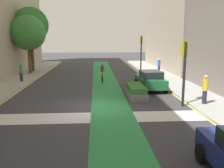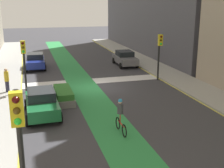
% 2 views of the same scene
% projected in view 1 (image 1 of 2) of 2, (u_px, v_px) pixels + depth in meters
% --- Properties ---
extents(ground_plane, '(120.00, 120.00, 0.00)m').
position_uv_depth(ground_plane, '(94.00, 107.00, 15.19)').
color(ground_plane, '#38383D').
extents(bike_lane_paint, '(2.40, 60.00, 0.01)m').
position_uv_depth(bike_lane_paint, '(111.00, 107.00, 15.26)').
color(bike_lane_paint, '#2D8C47').
rests_on(bike_lane_paint, ground_plane).
extents(crosswalk_band, '(12.00, 1.80, 0.01)m').
position_uv_depth(crosswalk_band, '(93.00, 117.00, 13.23)').
color(crosswalk_band, silver).
rests_on(crosswalk_band, ground_plane).
extents(sidewalk_right, '(3.00, 60.00, 0.15)m').
position_uv_depth(sidewalk_right, '(212.00, 104.00, 15.67)').
color(sidewalk_right, '#9E9E99').
rests_on(sidewalk_right, ground_plane).
extents(curb_stripe_right, '(0.16, 60.00, 0.01)m').
position_uv_depth(curb_stripe_right, '(189.00, 105.00, 15.59)').
color(curb_stripe_right, yellow).
rests_on(curb_stripe_right, ground_plane).
extents(traffic_signal_near_right, '(0.35, 0.52, 3.99)m').
position_uv_depth(traffic_signal_near_right, '(184.00, 61.00, 15.06)').
color(traffic_signal_near_right, black).
rests_on(traffic_signal_near_right, ground_plane).
extents(traffic_signal_far_right, '(0.35, 0.52, 4.45)m').
position_uv_depth(traffic_signal_far_right, '(141.00, 47.00, 29.50)').
color(traffic_signal_far_right, black).
rests_on(traffic_signal_far_right, ground_plane).
extents(car_green_right_far, '(2.10, 4.24, 1.57)m').
position_uv_depth(car_green_right_far, '(150.00, 80.00, 20.35)').
color(car_green_right_far, '#196033').
rests_on(car_green_right_far, ground_plane).
extents(cyclist_in_lane, '(0.32, 1.73, 1.86)m').
position_uv_depth(cyclist_in_lane, '(102.00, 72.00, 23.67)').
color(cyclist_in_lane, black).
rests_on(cyclist_in_lane, ground_plane).
extents(pedestrian_sidewalk_right_a, '(0.34, 0.34, 1.81)m').
position_uv_depth(pedestrian_sidewalk_right_a, '(205.00, 89.00, 15.31)').
color(pedestrian_sidewalk_right_a, '#262638').
rests_on(pedestrian_sidewalk_right_a, sidewalk_right).
extents(pedestrian_sidewalk_left_a, '(0.34, 0.34, 1.66)m').
position_uv_depth(pedestrian_sidewalk_left_a, '(21.00, 72.00, 23.52)').
color(pedestrian_sidewalk_left_a, '#262638').
rests_on(pedestrian_sidewalk_left_a, sidewalk_left).
extents(pedestrian_sidewalk_right_b, '(0.34, 0.34, 1.66)m').
position_uv_depth(pedestrian_sidewalk_right_b, '(159.00, 65.00, 29.79)').
color(pedestrian_sidewalk_right_b, '#262638').
rests_on(pedestrian_sidewalk_right_b, sidewalk_right).
extents(street_tree_near, '(4.25, 4.25, 7.77)m').
position_uv_depth(street_tree_near, '(31.00, 25.00, 29.81)').
color(street_tree_near, brown).
rests_on(street_tree_near, sidewalk_left).
extents(street_tree_far, '(4.01, 4.01, 6.67)m').
position_uv_depth(street_tree_far, '(28.00, 33.00, 28.17)').
color(street_tree_far, brown).
rests_on(street_tree_far, sidewalk_left).
extents(median_planter, '(1.21, 3.41, 0.85)m').
position_uv_depth(median_planter, '(136.00, 91.00, 17.94)').
color(median_planter, slate).
rests_on(median_planter, ground_plane).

